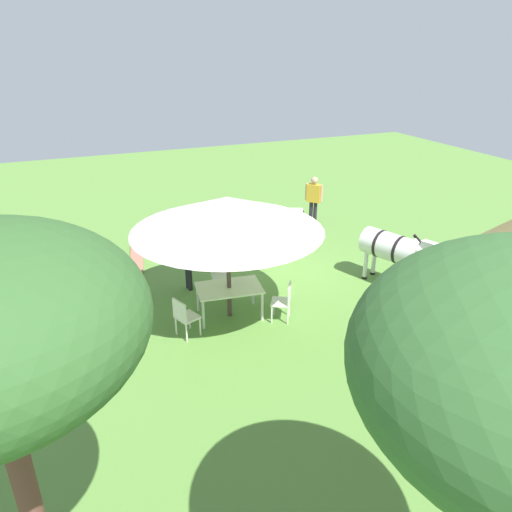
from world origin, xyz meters
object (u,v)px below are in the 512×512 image
object	(u,v)px
shade_umbrella	(227,214)
guest_beside_umbrella	(187,254)
patio_dining_table	(229,290)
zebra_by_umbrella	(259,224)
zebra_nearest_camera	(393,248)
patio_chair_near_hut	(184,315)
patio_chair_east_end	(285,299)
patio_chair_west_end	(220,272)
standing_watcher	(314,197)

from	to	relation	value
shade_umbrella	guest_beside_umbrella	distance (m)	2.29
shade_umbrella	patio_dining_table	xyz separation A→B (m)	(-0.00, 0.00, -1.82)
shade_umbrella	zebra_by_umbrella	world-z (taller)	shade_umbrella
zebra_by_umbrella	zebra_nearest_camera	bearing A→B (deg)	64.92
patio_dining_table	patio_chair_near_hut	size ratio (longest dim) A/B	1.74
patio_chair_near_hut	patio_chair_east_end	bearing A→B (deg)	63.89
shade_umbrella	patio_chair_near_hut	bearing A→B (deg)	21.11
patio_chair_west_end	shade_umbrella	bearing A→B (deg)	90.00
zebra_nearest_camera	shade_umbrella	bearing A→B (deg)	-21.63
shade_umbrella	standing_watcher	bearing A→B (deg)	-135.81
patio_chair_west_end	guest_beside_umbrella	xyz separation A→B (m)	(0.71, -0.40, 0.45)
patio_chair_east_end	zebra_by_umbrella	bearing A→B (deg)	17.24
guest_beside_umbrella	patio_chair_west_end	bearing A→B (deg)	-126.61
zebra_by_umbrella	shade_umbrella	bearing A→B (deg)	-9.09
patio_chair_west_end	guest_beside_umbrella	world-z (taller)	guest_beside_umbrella
zebra_nearest_camera	zebra_by_umbrella	bearing A→B (deg)	-70.66
patio_dining_table	zebra_by_umbrella	bearing A→B (deg)	-124.39
patio_dining_table	zebra_nearest_camera	size ratio (longest dim) A/B	0.76
patio_chair_west_end	guest_beside_umbrella	distance (m)	0.93
patio_chair_near_hut	zebra_by_umbrella	bearing A→B (deg)	115.43
patio_dining_table	guest_beside_umbrella	xyz separation A→B (m)	(0.50, -1.65, 0.31)
zebra_by_umbrella	guest_beside_umbrella	bearing A→B (deg)	-38.76
zebra_nearest_camera	patio_chair_near_hut	bearing A→B (deg)	-16.66
patio_chair_west_end	patio_chair_east_end	distance (m)	2.09
standing_watcher	patio_chair_east_end	bearing A→B (deg)	103.77
standing_watcher	guest_beside_umbrella	bearing A→B (deg)	77.72
patio_chair_east_end	zebra_nearest_camera	distance (m)	3.38
shade_umbrella	standing_watcher	distance (m)	6.70
zebra_by_umbrella	standing_watcher	bearing A→B (deg)	147.35
zebra_nearest_camera	patio_dining_table	bearing A→B (deg)	-21.63
patio_chair_east_end	zebra_nearest_camera	xyz separation A→B (m)	(-3.30, -0.55, 0.50)
guest_beside_umbrella	standing_watcher	xyz separation A→B (m)	(-5.19, -2.91, 0.06)
shade_umbrella	guest_beside_umbrella	size ratio (longest dim) A/B	2.56
standing_watcher	zebra_by_umbrella	distance (m)	3.24
shade_umbrella	patio_chair_east_end	world-z (taller)	shade_umbrella
patio_dining_table	standing_watcher	distance (m)	6.55
guest_beside_umbrella	patio_chair_near_hut	bearing A→B (deg)	155.29
patio_chair_near_hut	patio_chair_west_end	bearing A→B (deg)	119.78
guest_beside_umbrella	standing_watcher	world-z (taller)	standing_watcher
patio_dining_table	patio_chair_near_hut	xyz separation A→B (m)	(1.18, 0.45, -0.14)
shade_umbrella	zebra_nearest_camera	xyz separation A→B (m)	(-4.38, 0.10, -1.47)
patio_chair_west_end	patio_chair_east_end	size ratio (longest dim) A/B	1.00
patio_chair_east_end	patio_chair_near_hut	bearing A→B (deg)	116.11
patio_dining_table	zebra_nearest_camera	bearing A→B (deg)	178.65
patio_chair_near_hut	standing_watcher	distance (m)	7.73
patio_dining_table	zebra_by_umbrella	xyz separation A→B (m)	(-1.94, -2.84, 0.37)
patio_dining_table	patio_chair_west_end	bearing A→B (deg)	-99.33
patio_chair_west_end	zebra_nearest_camera	xyz separation A→B (m)	(-4.17, 1.35, 0.50)
zebra_by_umbrella	patio_chair_near_hut	bearing A→B (deg)	-18.15
patio_chair_east_end	zebra_nearest_camera	bearing A→B (deg)	-49.44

